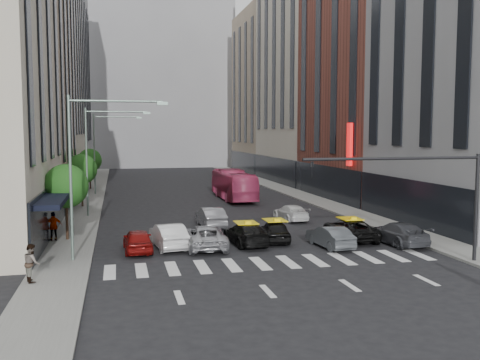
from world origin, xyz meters
TOP-DOWN VIEW (x-y plane):
  - ground at (0.00, 0.00)m, footprint 160.00×160.00m
  - sidewalk_left at (-11.50, 30.00)m, footprint 3.00×96.00m
  - sidewalk_right at (11.50, 30.00)m, footprint 3.00×96.00m
  - building_left_b at (-17.00, 28.00)m, footprint 8.00×16.00m
  - building_left_c at (-17.00, 46.00)m, footprint 8.00×20.00m
  - building_left_d at (-17.00, 65.00)m, footprint 8.00×18.00m
  - building_right_a at (17.00, 10.00)m, footprint 8.00×16.00m
  - building_right_b at (17.00, 27.00)m, footprint 8.00×18.00m
  - building_right_c at (17.00, 46.00)m, footprint 8.00×20.00m
  - building_right_d at (17.00, 65.00)m, footprint 8.00×18.00m
  - building_far at (0.00, 85.00)m, footprint 30.00×10.00m
  - tree_near at (-11.80, 10.00)m, footprint 2.88×2.88m
  - tree_mid at (-11.80, 26.00)m, footprint 2.88×2.88m
  - tree_far at (-11.80, 42.00)m, footprint 2.88×2.88m
  - streetlamp_near at (-10.04, 4.00)m, footprint 5.38×0.25m
  - streetlamp_mid at (-10.04, 20.00)m, footprint 5.38×0.25m
  - streetlamp_far at (-10.04, 36.00)m, footprint 5.38×0.25m
  - traffic_signal at (7.69, -1.00)m, footprint 10.10×0.20m
  - liberty_sign at (12.60, 20.00)m, footprint 0.30×0.70m
  - car_red at (-7.40, 5.90)m, footprint 1.76×4.12m
  - car_white_front at (-5.52, 6.60)m, footprint 2.22×4.81m
  - car_silver at (-3.28, 5.99)m, footprint 2.68×5.28m
  - taxi_left at (-0.60, 6.46)m, footprint 2.35×4.95m
  - taxi_center at (1.45, 6.94)m, footprint 2.14×4.28m
  - car_grey_mid at (4.30, 4.48)m, footprint 1.85×4.25m
  - taxi_right at (6.45, 6.27)m, footprint 2.45×5.17m
  - car_grey_curb at (8.90, 4.36)m, footprint 2.33×5.09m
  - car_row2_left at (-1.71, 13.25)m, footprint 1.84×4.64m
  - car_row2_right at (5.16, 14.73)m, footprint 2.08×4.49m
  - bus at (3.44, 28.77)m, footprint 2.72×11.21m
  - pedestrian_near at (-12.53, -0.02)m, footprint 0.93×1.05m
  - pedestrian_far at (-12.60, 9.70)m, footprint 1.18×0.72m

SIDE VIEW (x-z plane):
  - ground at x=0.00m, z-range 0.00..0.00m
  - sidewalk_left at x=-11.50m, z-range 0.00..0.15m
  - sidewalk_right at x=11.50m, z-range 0.00..0.15m
  - car_row2_right at x=5.16m, z-range 0.00..1.27m
  - car_grey_mid at x=4.30m, z-range 0.00..1.36m
  - car_red at x=-7.40m, z-range 0.00..1.39m
  - taxi_left at x=-0.60m, z-range 0.00..1.39m
  - taxi_center at x=1.45m, z-range 0.00..1.40m
  - taxi_right at x=6.45m, z-range 0.00..1.43m
  - car_silver at x=-3.28m, z-range 0.00..1.43m
  - car_grey_curb at x=8.90m, z-range 0.00..1.44m
  - car_row2_left at x=-1.71m, z-range 0.00..1.50m
  - car_white_front at x=-5.52m, z-range 0.00..1.53m
  - pedestrian_near at x=-12.53m, z-range 0.15..1.95m
  - pedestrian_far at x=-12.60m, z-range 0.15..2.03m
  - bus at x=3.44m, z-range 0.00..3.12m
  - tree_near at x=-11.80m, z-range 1.18..6.13m
  - tree_mid at x=-11.80m, z-range 1.18..6.13m
  - tree_far at x=-11.80m, z-range 1.18..6.13m
  - traffic_signal at x=7.69m, z-range 1.47..7.47m
  - streetlamp_near at x=-10.04m, z-range 1.40..10.40m
  - streetlamp_mid at x=-10.04m, z-range 1.40..10.40m
  - streetlamp_far at x=-10.04m, z-range 1.40..10.40m
  - liberty_sign at x=12.60m, z-range 4.00..8.00m
  - building_left_b at x=-17.00m, z-range 0.00..24.00m
  - building_right_b at x=17.00m, z-range 0.00..26.00m
  - building_right_d at x=17.00m, z-range 0.00..28.00m
  - building_left_d at x=-17.00m, z-range 0.00..30.00m
  - building_right_a at x=17.00m, z-range 0.00..32.00m
  - building_left_c at x=-17.00m, z-range 0.00..36.00m
  - building_far at x=0.00m, z-range 0.00..36.00m
  - building_right_c at x=17.00m, z-range 0.00..40.00m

